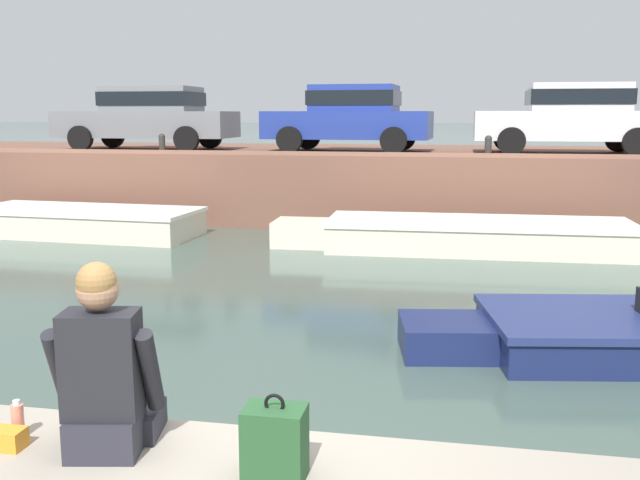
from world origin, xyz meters
The scene contains 14 objects.
ground_plane centered at (0.00, 5.75, 0.00)m, with size 400.00×400.00×0.00m, color #42564C.
far_quay_wall centered at (0.00, 14.50, 0.81)m, with size 60.00×6.00×1.61m, color brown.
far_wall_coping centered at (0.00, 11.62, 1.65)m, with size 60.00×0.24×0.08m, color #925F4C.
boat_moored_west_cream centered at (-6.68, 9.96, 0.28)m, with size 5.71×2.05×0.57m.
boat_moored_central_cream centered at (1.23, 9.79, 0.28)m, with size 6.63×1.98×0.57m.
car_leftmost_grey centered at (-6.48, 13.41, 2.46)m, with size 4.38×1.92×1.54m.
car_left_inner_blue centered at (-1.41, 13.40, 2.46)m, with size 3.95×2.02×1.54m.
car_centre_white centered at (3.56, 13.41, 2.46)m, with size 4.11×1.97×1.54m.
mooring_bollard_west centered at (-5.46, 11.75, 1.85)m, with size 0.15×0.15×0.45m.
mooring_bollard_mid centered at (1.71, 11.75, 1.85)m, with size 0.15×0.15×0.45m.
person_seated_left centered at (-0.57, -0.39, 1.21)m, with size 0.57×0.58×0.97m.
bottle_drink centered at (-1.09, -0.36, 0.93)m, with size 0.06×0.06×0.20m.
backpack_on_ledge centered at (0.31, -0.50, 1.00)m, with size 0.28×0.24×0.41m.
snack_bag centered at (-1.08, -0.48, 0.89)m, with size 0.18×0.12×0.10m, color orange.
Camera 1 is at (1.08, -3.45, 2.49)m, focal length 40.00 mm.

